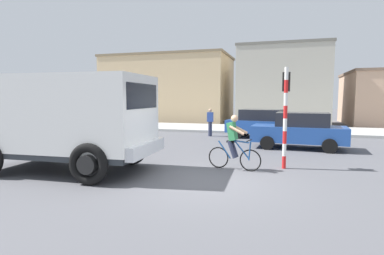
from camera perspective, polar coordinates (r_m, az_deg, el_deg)
ground_plane at (r=8.43m, az=2.52°, el=-9.94°), size 120.00×120.00×0.00m
sidewalk_far at (r=21.85m, az=11.46°, el=-0.30°), size 80.00×5.00×0.16m
truck_foreground at (r=10.17m, az=-22.49°, el=1.83°), size 5.54×3.05×2.90m
cyclist at (r=9.70m, az=7.75°, el=-2.73°), size 1.71×0.56×1.72m
traffic_light_pole at (r=10.18m, az=16.93°, el=4.27°), size 0.24×0.43×3.20m
car_red_near at (r=17.67m, az=12.97°, el=0.72°), size 4.23×2.37×1.60m
car_white_mid at (r=14.46m, az=19.23°, el=-0.48°), size 4.10×2.08×1.60m
pedestrian_near_kerb at (r=18.11m, az=3.38°, el=1.06°), size 0.34×0.22×1.62m
building_corner_left at (r=30.77m, az=-4.28°, el=7.15°), size 11.96×6.98×6.27m
building_mid_block at (r=27.63m, az=16.42°, el=7.49°), size 7.44×5.23×6.62m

